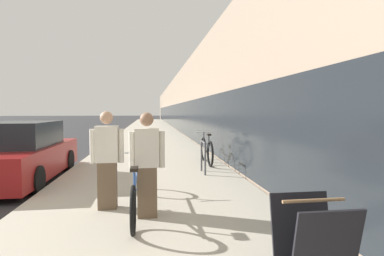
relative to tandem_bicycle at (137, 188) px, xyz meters
name	(u,v)px	position (x,y,z in m)	size (l,w,h in m)	color
sidewalk_slab	(150,132)	(0.25, 19.09, -0.42)	(4.53, 70.00, 0.11)	#B2AA99
storefront_facade	(217,105)	(7.54, 27.09, 1.95)	(10.01, 70.00, 4.86)	gray
tandem_bicycle	(137,188)	(0.00, 0.00, 0.00)	(0.52, 2.81, 0.84)	black
person_rider	(147,165)	(0.18, -0.37, 0.45)	(0.55, 0.22, 1.62)	brown
person_bystander	(107,160)	(-0.48, 0.11, 0.46)	(0.56, 0.22, 1.64)	brown
bike_rack_hoop	(203,154)	(1.62, 2.71, 0.15)	(0.05, 0.60, 0.84)	#4C4C51
cruiser_bike_nearest	(207,151)	(1.98, 4.10, 0.04)	(0.52, 1.89, 0.97)	black
sandwich_board_sign	(312,250)	(1.60, -2.67, 0.09)	(0.56, 0.56, 0.90)	black
parked_sedan_curbside	(20,154)	(-2.96, 2.90, 0.20)	(1.82, 4.23, 1.48)	maroon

